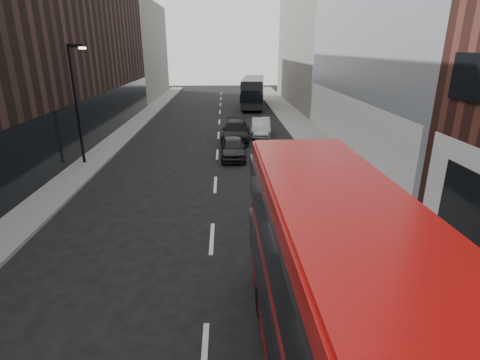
{
  "coord_description": "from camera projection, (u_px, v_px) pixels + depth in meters",
  "views": [
    {
      "loc": [
        0.57,
        -4.9,
        6.96
      ],
      "look_at": [
        1.07,
        7.65,
        2.5
      ],
      "focal_mm": 28.0,
      "sensor_mm": 36.0,
      "label": 1
    }
  ],
  "objects": [
    {
      "name": "red_bus",
      "position": [
        351.0,
        327.0,
        6.32
      ],
      "size": [
        2.74,
        11.17,
        4.49
      ],
      "rotation": [
        0.0,
        0.0,
        0.01
      ],
      "color": "#AF0C0A",
      "rests_on": "ground"
    },
    {
      "name": "car_c",
      "position": [
        236.0,
        131.0,
        29.32
      ],
      "size": [
        2.42,
        5.33,
        1.51
      ],
      "primitive_type": "imported",
      "rotation": [
        0.0,
        0.0,
        -0.06
      ],
      "color": "black",
      "rests_on": "ground"
    },
    {
      "name": "sidewalk_right",
      "position": [
        310.0,
        136.0,
        30.72
      ],
      "size": [
        3.0,
        80.0,
        0.15
      ],
      "primitive_type": "cube",
      "color": "slate",
      "rests_on": "ground"
    },
    {
      "name": "car_b",
      "position": [
        261.0,
        127.0,
        31.14
      ],
      "size": [
        1.86,
        4.43,
        1.42
      ],
      "primitive_type": "imported",
      "rotation": [
        0.0,
        0.0,
        -0.08
      ],
      "color": "#919399",
      "rests_on": "ground"
    },
    {
      "name": "building_left_far",
      "position": [
        139.0,
        51.0,
        53.27
      ],
      "size": [
        5.0,
        20.0,
        13.0
      ],
      "primitive_type": "cube",
      "color": "#67635B",
      "rests_on": "ground"
    },
    {
      "name": "sidewalk_left",
      "position": [
        119.0,
        138.0,
        30.13
      ],
      "size": [
        2.0,
        80.0,
        0.15
      ],
      "primitive_type": "cube",
      "color": "slate",
      "rests_on": "ground"
    },
    {
      "name": "building_left_mid",
      "position": [
        85.0,
        47.0,
        32.39
      ],
      "size": [
        5.0,
        24.0,
        14.0
      ],
      "primitive_type": "cube",
      "color": "black",
      "rests_on": "ground"
    },
    {
      "name": "building_victorian",
      "position": [
        312.0,
        24.0,
        45.55
      ],
      "size": [
        6.5,
        24.0,
        21.0
      ],
      "color": "#67635B",
      "rests_on": "ground"
    },
    {
      "name": "grey_bus",
      "position": [
        253.0,
        92.0,
        45.83
      ],
      "size": [
        3.68,
        10.95,
        3.48
      ],
      "rotation": [
        0.0,
        0.0,
        -0.11
      ],
      "color": "black",
      "rests_on": "ground"
    },
    {
      "name": "street_lamp",
      "position": [
        77.0,
        97.0,
        22.16
      ],
      "size": [
        1.06,
        0.22,
        7.0
      ],
      "color": "black",
      "rests_on": "sidewalk_left"
    },
    {
      "name": "car_a",
      "position": [
        233.0,
        148.0,
        24.75
      ],
      "size": [
        1.66,
        4.07,
        1.38
      ],
      "primitive_type": "imported",
      "rotation": [
        0.0,
        0.0,
        -0.01
      ],
      "color": "black",
      "rests_on": "ground"
    }
  ]
}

